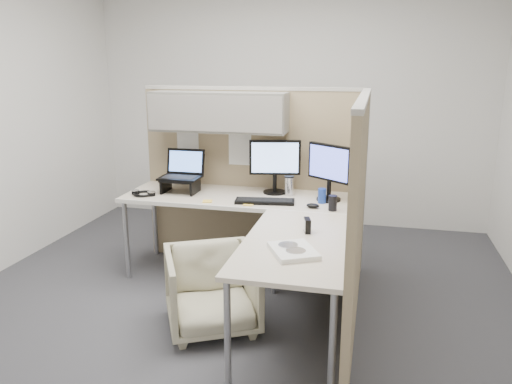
% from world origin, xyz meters
% --- Properties ---
extents(ground, '(4.50, 4.50, 0.00)m').
position_xyz_m(ground, '(0.00, 0.00, 0.00)').
color(ground, '#39383E').
rests_on(ground, ground).
extents(partition_back, '(2.00, 0.36, 1.63)m').
position_xyz_m(partition_back, '(-0.22, 0.83, 1.10)').
color(partition_back, tan).
rests_on(partition_back, ground).
extents(partition_right, '(0.07, 2.03, 1.63)m').
position_xyz_m(partition_right, '(0.90, -0.07, 0.82)').
color(partition_right, tan).
rests_on(partition_right, ground).
extents(desk, '(2.00, 1.98, 0.73)m').
position_xyz_m(desk, '(0.12, 0.13, 0.69)').
color(desk, beige).
rests_on(desk, ground).
extents(office_chair, '(0.81, 0.79, 0.63)m').
position_xyz_m(office_chair, '(-0.07, -0.38, 0.32)').
color(office_chair, '#B7AE91').
rests_on(office_chair, ground).
extents(monitor_left, '(0.44, 0.20, 0.47)m').
position_xyz_m(monitor_left, '(0.16, 0.70, 1.00)').
color(monitor_left, black).
rests_on(monitor_left, desk).
extents(monitor_right, '(0.38, 0.29, 0.47)m').
position_xyz_m(monitor_right, '(0.64, 0.58, 1.00)').
color(monitor_right, black).
rests_on(monitor_right, desk).
extents(laptop_station, '(0.35, 0.30, 0.36)m').
position_xyz_m(laptop_station, '(-0.65, 0.56, 0.87)').
color(laptop_station, black).
rests_on(laptop_station, desk).
extents(keyboard, '(0.50, 0.23, 0.02)m').
position_xyz_m(keyboard, '(0.14, 0.38, 0.74)').
color(keyboard, black).
rests_on(keyboard, desk).
extents(mouse, '(0.11, 0.08, 0.04)m').
position_xyz_m(mouse, '(0.54, 0.32, 0.75)').
color(mouse, black).
rests_on(mouse, desk).
extents(travel_mug, '(0.08, 0.08, 0.17)m').
position_xyz_m(travel_mug, '(0.29, 0.65, 0.82)').
color(travel_mug, silver).
rests_on(travel_mug, desk).
extents(soda_can_green, '(0.07, 0.07, 0.12)m').
position_xyz_m(soda_can_green, '(0.70, 0.28, 0.79)').
color(soda_can_green, black).
rests_on(soda_can_green, desk).
extents(soda_can_silver, '(0.07, 0.07, 0.12)m').
position_xyz_m(soda_can_silver, '(0.59, 0.48, 0.79)').
color(soda_can_silver, '#1E3FA5').
rests_on(soda_can_silver, desk).
extents(sticky_note_b, '(0.08, 0.08, 0.01)m').
position_xyz_m(sticky_note_b, '(0.03, 0.29, 0.73)').
color(sticky_note_b, yellow).
rests_on(sticky_note_b, desk).
extents(sticky_note_a, '(0.09, 0.09, 0.01)m').
position_xyz_m(sticky_note_a, '(-0.32, 0.30, 0.73)').
color(sticky_note_a, yellow).
rests_on(sticky_note_a, desk).
extents(headphones, '(0.22, 0.20, 0.03)m').
position_xyz_m(headphones, '(-0.92, 0.37, 0.74)').
color(headphones, black).
rests_on(headphones, desk).
extents(paper_stack, '(0.36, 0.39, 0.03)m').
position_xyz_m(paper_stack, '(0.55, -0.66, 0.75)').
color(paper_stack, white).
rests_on(paper_stack, desk).
extents(desk_clock, '(0.06, 0.10, 0.10)m').
position_xyz_m(desk_clock, '(0.58, -0.26, 0.78)').
color(desk_clock, black).
rests_on(desk_clock, desk).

